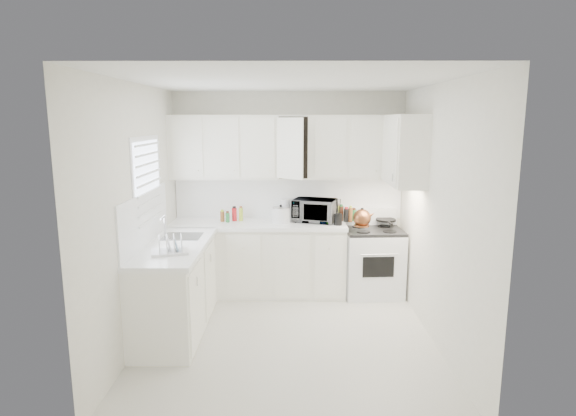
{
  "coord_description": "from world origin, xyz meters",
  "views": [
    {
      "loc": [
        0.03,
        -4.64,
        2.24
      ],
      "look_at": [
        0.0,
        0.7,
        1.25
      ],
      "focal_mm": 29.68,
      "sensor_mm": 36.0,
      "label": 1
    }
  ],
  "objects_px": {
    "stove": "(373,253)",
    "rice_cooker": "(281,214)",
    "microwave": "(315,208)",
    "tea_kettle": "(362,217)",
    "utensil_crock": "(338,212)",
    "dish_rack": "(169,243)"
  },
  "relations": [
    {
      "from": "dish_rack",
      "to": "rice_cooker",
      "type": "bearing_deg",
      "value": 37.47
    },
    {
      "from": "microwave",
      "to": "dish_rack",
      "type": "distance_m",
      "value": 2.11
    },
    {
      "from": "utensil_crock",
      "to": "dish_rack",
      "type": "relative_size",
      "value": 0.96
    },
    {
      "from": "dish_rack",
      "to": "tea_kettle",
      "type": "bearing_deg",
      "value": 15.43
    },
    {
      "from": "rice_cooker",
      "to": "dish_rack",
      "type": "height_order",
      "value": "rice_cooker"
    },
    {
      "from": "utensil_crock",
      "to": "dish_rack",
      "type": "height_order",
      "value": "utensil_crock"
    },
    {
      "from": "stove",
      "to": "utensil_crock",
      "type": "xyz_separation_m",
      "value": [
        -0.47,
        -0.12,
        0.57
      ]
    },
    {
      "from": "utensil_crock",
      "to": "microwave",
      "type": "bearing_deg",
      "value": 143.84
    },
    {
      "from": "stove",
      "to": "tea_kettle",
      "type": "relative_size",
      "value": 4.07
    },
    {
      "from": "microwave",
      "to": "rice_cooker",
      "type": "relative_size",
      "value": 2.26
    },
    {
      "from": "stove",
      "to": "rice_cooker",
      "type": "relative_size",
      "value": 4.74
    },
    {
      "from": "tea_kettle",
      "to": "dish_rack",
      "type": "xyz_separation_m",
      "value": [
        -2.07,
        -1.23,
        -0.02
      ]
    },
    {
      "from": "tea_kettle",
      "to": "microwave",
      "type": "relative_size",
      "value": 0.52
    },
    {
      "from": "microwave",
      "to": "rice_cooker",
      "type": "bearing_deg",
      "value": -151.95
    },
    {
      "from": "microwave",
      "to": "utensil_crock",
      "type": "bearing_deg",
      "value": -18.61
    },
    {
      "from": "utensil_crock",
      "to": "stove",
      "type": "bearing_deg",
      "value": 13.87
    },
    {
      "from": "stove",
      "to": "microwave",
      "type": "relative_size",
      "value": 2.1
    },
    {
      "from": "microwave",
      "to": "tea_kettle",
      "type": "bearing_deg",
      "value": -5.99
    },
    {
      "from": "stove",
      "to": "rice_cooker",
      "type": "distance_m",
      "value": 1.29
    },
    {
      "from": "tea_kettle",
      "to": "dish_rack",
      "type": "distance_m",
      "value": 2.41
    },
    {
      "from": "rice_cooker",
      "to": "utensil_crock",
      "type": "xyz_separation_m",
      "value": [
        0.72,
        -0.13,
        0.05
      ]
    },
    {
      "from": "stove",
      "to": "microwave",
      "type": "bearing_deg",
      "value": 169.99
    }
  ]
}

